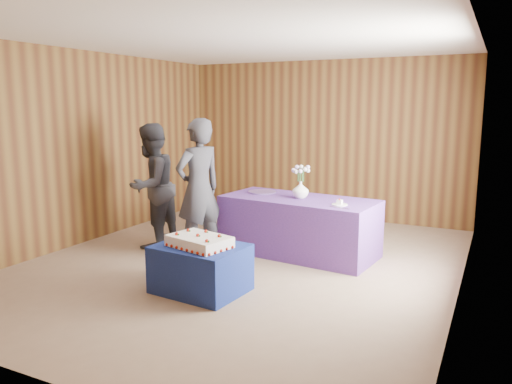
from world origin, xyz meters
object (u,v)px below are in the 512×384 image
Objects in this scene: sheet_cake at (199,241)px; vase at (300,190)px; serving_table at (299,226)px; guest_right at (151,186)px; cake_table at (201,268)px; guest_left at (199,189)px.

sheet_cake is 1.84m from vase.
guest_right is at bearing -158.18° from serving_table.
cake_table is at bearing -104.43° from vase.
guest_right is (-1.96, -0.55, 0.48)m from serving_table.
cake_table is 1.78m from serving_table.
guest_left reaches higher than vase.
sheet_cake is at bearing 49.02° from guest_right.
cake_table is 0.45× the size of serving_table.
vase is (0.43, 1.77, 0.30)m from sheet_cake.
guest_left reaches higher than sheet_cake.
vase is 2.05m from guest_right.
guest_right is (-1.53, 1.17, 0.60)m from cake_table.
guest_left is (-1.12, -0.69, 0.03)m from vase.
sheet_cake is 1.99m from guest_right.
guest_right reaches higher than vase.
sheet_cake is at bearing -61.74° from cake_table.
serving_table is at bearing 102.67° from guest_right.
serving_table is at bearing -158.53° from vase.
sheet_cake is 1.32m from guest_left.
serving_table is (0.43, 1.72, 0.12)m from cake_table.
guest_right reaches higher than cake_table.
cake_table is 0.53× the size of guest_right.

